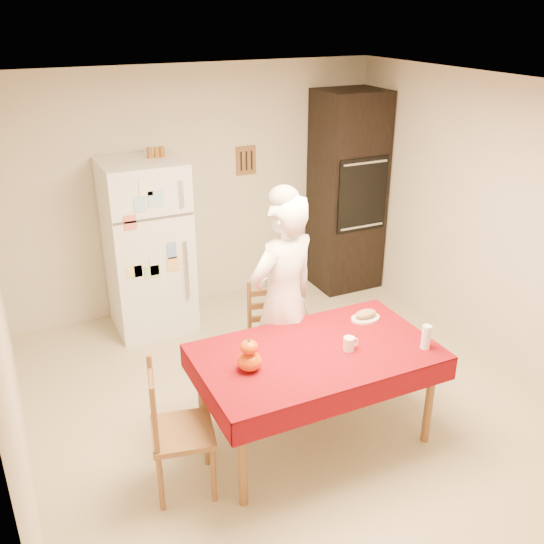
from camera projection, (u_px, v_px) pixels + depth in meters
floor at (295, 408)px, 4.93m from camera, size 4.50×4.50×0.00m
room_shell at (298, 219)px, 4.27m from camera, size 4.02×4.52×2.51m
refrigerator at (148, 247)px, 5.88m from camera, size 0.75×0.74×1.70m
oven_cabinet at (347, 192)px, 6.71m from camera, size 0.70×0.62×2.20m
dining_table at (316, 359)px, 4.32m from camera, size 1.70×1.00×0.76m
chair_far at (273, 333)px, 5.03m from camera, size 0.49×0.48×0.95m
chair_left at (172, 426)px, 3.92m from camera, size 0.48×0.50×0.95m
seated_woman at (283, 302)px, 4.73m from camera, size 0.73×0.58×1.76m
coffee_mug at (349, 344)px, 4.28m from camera, size 0.08×0.08×0.10m
pumpkin_lower at (249, 361)px, 4.05m from camera, size 0.17×0.17×0.13m
pumpkin_upper at (249, 347)px, 4.00m from camera, size 0.12×0.12×0.09m
wine_glass at (426, 337)px, 4.29m from camera, size 0.07×0.07×0.18m
bread_plate at (365, 318)px, 4.71m from camera, size 0.24×0.24×0.02m
bread_loaf at (366, 314)px, 4.70m from camera, size 0.18×0.10×0.06m
spice_jar_left at (150, 153)px, 5.59m from camera, size 0.05×0.05×0.10m
spice_jar_mid at (156, 152)px, 5.62m from camera, size 0.05×0.05×0.10m
spice_jar_right at (162, 152)px, 5.64m from camera, size 0.05×0.05×0.10m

